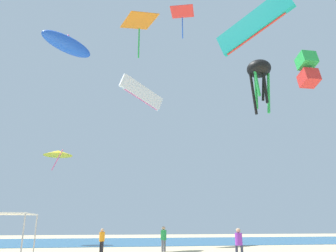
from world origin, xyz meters
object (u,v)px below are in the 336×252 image
Objects in this scene: kite_diamond_red at (182,13)px; kite_box_green at (308,69)px; person_leftmost at (164,237)px; kite_delta_yellow at (58,153)px; kite_diamond_orange at (139,23)px; person_central at (239,241)px; kite_inflatable_blue at (67,44)px; kite_octopus_black at (259,72)px; kite_parafoil_teal at (254,24)px; kite_parafoil_white at (142,93)px; person_near_tent at (102,238)px.

kite_diamond_red is 0.69× the size of kite_box_green.
person_leftmost is at bearing 168.68° from kite_box_green.
person_leftmost is 17.10m from kite_delta_yellow.
kite_diamond_orange reaches higher than person_leftmost.
kite_inflatable_blue is (-12.51, 12.07, 18.69)m from person_central.
kite_diamond_red is 0.53× the size of kite_diamond_orange.
kite_octopus_black is (10.59, 2.77, 16.26)m from person_leftmost.
kite_parafoil_teal reaches higher than kite_parafoil_white.
kite_octopus_black reaches higher than kite_box_green.
kite_diamond_red reaches higher than kite_delta_yellow.
kite_parafoil_teal is 18.88m from kite_inflatable_blue.
kite_delta_yellow is (-22.20, 13.89, -5.46)m from kite_box_green.
kite_diamond_red reaches higher than person_near_tent.
person_central is 0.32× the size of kite_parafoil_white.
kite_box_green reaches higher than kite_delta_yellow.
kite_inflatable_blue is (-9.27, 12.11, 3.50)m from kite_diamond_red.
kite_octopus_black reaches higher than person_leftmost.
person_central is at bearing -160.63° from kite_diamond_red.
person_leftmost reaches higher than person_near_tent.
kite_parafoil_teal is 0.94× the size of kite_inflatable_blue.
kite_diamond_orange is (-2.33, 0.01, 18.70)m from person_leftmost.
kite_parafoil_teal is at bearing -89.72° from kite_parafoil_white.
kite_parafoil_teal reaches higher than kite_box_green.
kite_box_green is 26.75m from kite_delta_yellow.
person_leftmost is 0.53× the size of kite_delta_yellow.
kite_diamond_red is 8.22m from kite_diamond_orange.
kite_parafoil_white reaches higher than person_central.
person_near_tent is 22.17m from kite_box_green.
kite_parafoil_white is (-11.58, 6.91, -0.51)m from kite_octopus_black.
kite_delta_yellow reaches higher than person_near_tent.
kite_diamond_orange is (-12.92, -2.76, 2.44)m from kite_octopus_black.
kite_diamond_orange is at bearing 15.54° from kite_parafoil_teal.
kite_parafoil_white is at bearing -106.11° from kite_delta_yellow.
kite_delta_yellow is (-0.69, 5.94, -10.17)m from kite_inflatable_blue.
kite_octopus_black reaches higher than kite_diamond_red.
kite_parafoil_teal is 2.37× the size of kite_diamond_red.
person_near_tent is 0.92× the size of person_leftmost.
kite_diamond_orange reaches higher than kite_parafoil_white.
kite_diamond_orange is at bearing 166.95° from person_central.
kite_inflatable_blue reaches higher than kite_diamond_orange.
kite_inflatable_blue reaches higher than kite_parafoil_teal.
kite_delta_yellow is at bearing 83.87° from person_leftmost.
person_near_tent is 10.55m from person_central.
kite_inflatable_blue reaches higher than kite_octopus_black.
kite_diamond_red is 0.38× the size of kite_octopus_black.
person_central is 0.32× the size of kite_inflatable_blue.
person_leftmost is 0.45× the size of kite_diamond_orange.
kite_inflatable_blue is (-21.51, 7.95, 4.71)m from kite_box_green.
kite_diamond_orange reaches higher than kite_box_green.
kite_octopus_black is at bearing -118.62° from kite_diamond_red.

